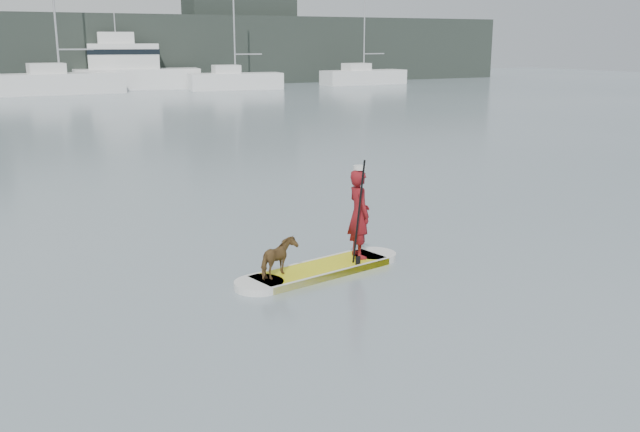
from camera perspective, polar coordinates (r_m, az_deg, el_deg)
name	(u,v)px	position (r m, az deg, el deg)	size (l,w,h in m)	color
ground	(393,252)	(13.43, 5.90, -2.86)	(140.00, 140.00, 0.00)	slate
paddleboard	(320,270)	(12.14, 0.00, -4.31)	(3.25, 1.29, 0.12)	yellow
paddler	(359,214)	(12.45, 3.14, 0.17)	(0.57, 0.38, 1.57)	maroon
white_cap	(360,168)	(12.28, 3.19, 3.89)	(0.22, 0.22, 0.07)	silver
dog	(279,258)	(11.53, -3.34, -3.39)	(0.34, 0.74, 0.62)	brown
paddle	(358,226)	(12.06, 3.09, -0.80)	(0.10, 0.30, 2.00)	black
sailboat_d	(59,81)	(56.70, -20.14, 10.11)	(9.07, 3.09, 13.23)	white
sailboat_e	(235,80)	(58.74, -6.83, 10.77)	(7.66, 3.40, 10.73)	white
sailboat_f	(363,75)	(65.33, 3.47, 11.17)	(7.97, 2.62, 11.81)	white
motor_yacht_a	(131,68)	(60.64, -14.89, 11.36)	(10.26, 4.60, 5.94)	white
shore_mass	(39,51)	(64.12, -21.54, 12.18)	(90.00, 6.00, 6.00)	#212924
shore_building_east	(240,39)	(69.42, -6.39, 13.91)	(10.00, 4.00, 8.00)	#212924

